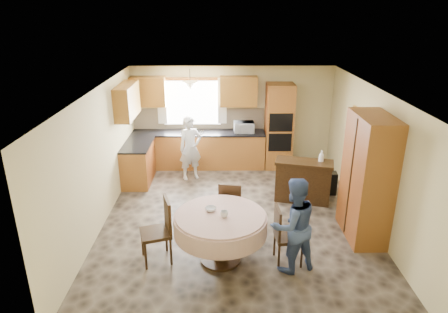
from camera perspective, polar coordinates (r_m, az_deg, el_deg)
floor at (r=7.82m, az=1.70°, el=-8.88°), size 5.00×6.00×0.01m
ceiling at (r=6.93m, az=1.92°, el=9.40°), size 5.00×6.00×0.01m
wall_back at (r=10.13m, az=1.17°, el=5.82°), size 5.00×0.02×2.50m
wall_front at (r=4.61m, az=3.24°, el=-13.82°), size 5.00×0.02×2.50m
wall_left at (r=7.60m, az=-17.38°, el=-0.33°), size 0.02×6.00×2.50m
wall_right at (r=7.79m, az=20.52°, el=-0.22°), size 0.02×6.00×2.50m
window at (r=10.05m, az=-4.58°, el=7.69°), size 1.40×0.03×1.10m
curtain_left at (r=10.07m, az=-8.90°, el=7.83°), size 0.22×0.02×1.15m
curtain_right at (r=9.97m, az=-0.26°, el=7.94°), size 0.22×0.02×1.15m
base_cab_back at (r=10.10m, az=-3.65°, el=0.91°), size 3.30×0.60×0.88m
counter_back at (r=9.95m, az=-3.71°, el=3.40°), size 3.30×0.64×0.04m
base_cab_left at (r=9.44m, az=-12.14°, el=-0.98°), size 0.60×1.20×0.88m
counter_left at (r=9.28m, az=-12.35°, el=1.65°), size 0.64×1.20×0.04m
backsplash at (r=10.15m, az=-3.66°, el=5.40°), size 3.30×0.02×0.55m
wall_cab_left at (r=9.98m, az=-10.79°, el=9.11°), size 0.85×0.33×0.72m
wall_cab_right at (r=9.83m, az=2.11°, el=9.29°), size 0.90×0.33×0.72m
wall_cab_side at (r=9.04m, az=-13.69°, el=7.70°), size 0.33×1.20×0.72m
oven_tower at (r=9.99m, az=7.84°, el=4.27°), size 0.66×0.62×2.12m
oven_upper at (r=9.63m, az=8.14°, el=4.82°), size 0.56×0.01×0.45m
oven_lower at (r=9.78m, az=8.00°, el=2.00°), size 0.56×0.01×0.45m
pendant at (r=9.48m, az=-4.86°, el=10.09°), size 0.36×0.36×0.18m
sideboard at (r=8.49m, az=11.20°, el=-3.62°), size 1.25×0.75×0.83m
space_heater at (r=9.00m, az=14.61°, el=-3.67°), size 0.37×0.27×0.49m
cupboard at (r=7.24m, az=19.82°, el=-2.94°), size 0.58×1.16×2.21m
dining_table at (r=6.33m, az=-0.52°, el=-9.76°), size 1.46×1.46×0.83m
chair_left at (r=6.47m, az=-9.04°, el=-9.94°), size 0.58×0.58×1.06m
chair_back at (r=7.18m, az=0.97°, el=-6.83°), size 0.50×0.50×0.97m
chair_right at (r=6.43m, az=8.55°, el=-10.68°), size 0.45×0.45×0.97m
framed_picture at (r=8.51m, az=18.48°, el=4.86°), size 0.06×0.60×0.50m
microwave at (r=9.86m, az=2.86°, el=4.20°), size 0.51×0.36×0.27m
person_sink at (r=9.32m, az=-4.82°, el=1.18°), size 0.65×0.56×1.50m
person_dining at (r=6.18m, az=9.85°, el=-9.67°), size 0.91×0.81×1.53m
bowl_sideboard at (r=8.26m, az=9.35°, el=-0.85°), size 0.23×0.23×0.05m
bottle_sideboard at (r=8.36m, az=13.73°, el=-0.09°), size 0.12×0.12×0.28m
cup_table at (r=6.15m, az=0.03°, el=-8.23°), size 0.13×0.13×0.10m
bowl_table at (r=6.34m, az=-1.92°, el=-7.52°), size 0.23×0.23×0.06m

